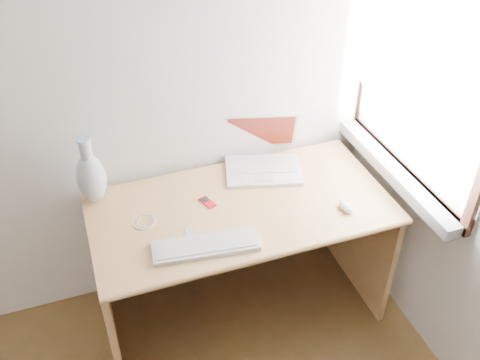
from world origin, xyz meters
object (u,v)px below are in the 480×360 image
object	(u,v)px
external_keyboard	(206,246)
vase	(91,177)
laptop	(260,157)
desk	(235,227)

from	to	relation	value
external_keyboard	vase	xyz separation A→B (m)	(-0.40, 0.47, 0.13)
laptop	external_keyboard	size ratio (longest dim) A/B	0.92
desk	laptop	bearing A→B (deg)	41.63
desk	vase	distance (m)	0.74
desk	laptop	size ratio (longest dim) A/B	3.26
laptop	vase	world-z (taller)	vase
desk	laptop	xyz separation A→B (m)	(0.19, 0.17, 0.27)
laptop	desk	bearing A→B (deg)	-122.57
desk	vase	world-z (taller)	vase
laptop	vase	distance (m)	0.82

